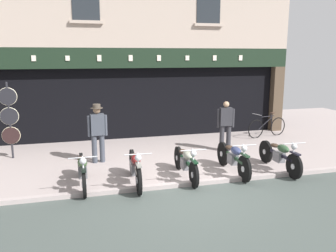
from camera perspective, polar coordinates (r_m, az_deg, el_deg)
ground at (r=7.56m, az=5.76°, el=-12.72°), size 23.38×22.00×0.18m
shop_facade at (r=14.69m, az=-5.27°, el=6.33°), size 11.68×4.42×6.54m
motorcycle_left at (r=8.52m, az=-13.73°, el=-6.90°), size 0.62×2.03×0.90m
motorcycle_center_left at (r=8.45m, az=-5.35°, el=-6.63°), size 0.62×2.02×0.93m
motorcycle_center at (r=8.86m, az=2.92°, el=-5.85°), size 0.62×2.04×0.90m
motorcycle_center_right at (r=9.33m, az=10.57°, el=-5.05°), size 0.62×2.04×0.92m
motorcycle_right at (r=9.87m, az=17.69°, el=-4.53°), size 0.62×2.06×0.92m
salesman_left at (r=10.19m, az=-11.38°, el=-0.69°), size 0.56×0.35×1.70m
shopkeeper_center at (r=11.39m, az=9.35°, el=0.36°), size 0.55×0.28×1.61m
tyre_sign_pole at (r=11.34m, az=-24.38°, el=1.37°), size 0.53×0.06×2.29m
advert_board_near at (r=13.72m, az=4.94°, el=5.21°), size 0.66×0.03×1.10m
leaning_bicycle at (r=13.84m, az=15.83°, el=-0.12°), size 1.78×0.56×0.95m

